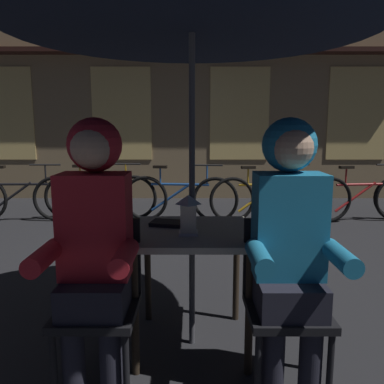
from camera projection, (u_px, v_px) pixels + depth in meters
name	position (u px, v px, depth m)	size (l,w,h in m)	color
ground_plane	(192.00, 343.00, 2.46)	(60.00, 60.00, 0.00)	#232326
cafe_table	(192.00, 246.00, 2.36)	(0.72, 0.72, 0.74)	#B2AD9E
lantern	(188.00, 214.00, 2.22)	(0.11, 0.11, 0.23)	white
chair_left	(100.00, 295.00, 2.02)	(0.40, 0.40, 0.87)	black
chair_right	(284.00, 295.00, 2.02)	(0.40, 0.40, 0.87)	black
person_left_hooded	(95.00, 231.00, 1.90)	(0.45, 0.56, 1.40)	black
person_right_hooded	(290.00, 231.00, 1.90)	(0.45, 0.56, 1.40)	black
shopfront_building	(180.00, 34.00, 7.27)	(10.00, 0.93, 6.20)	#937A56
bicycle_nearest	(19.00, 198.00, 5.60)	(1.68, 0.09, 0.84)	black
bicycle_second	(100.00, 196.00, 5.72)	(1.68, 0.09, 0.84)	black
bicycle_third	(179.00, 198.00, 5.58)	(1.68, 0.23, 0.84)	black
bicycle_fourth	(266.00, 198.00, 5.57)	(1.68, 0.23, 0.84)	black
bicycle_fifth	(362.00, 198.00, 5.59)	(1.67, 0.26, 0.84)	black
book	(167.00, 223.00, 2.45)	(0.20, 0.14, 0.02)	black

